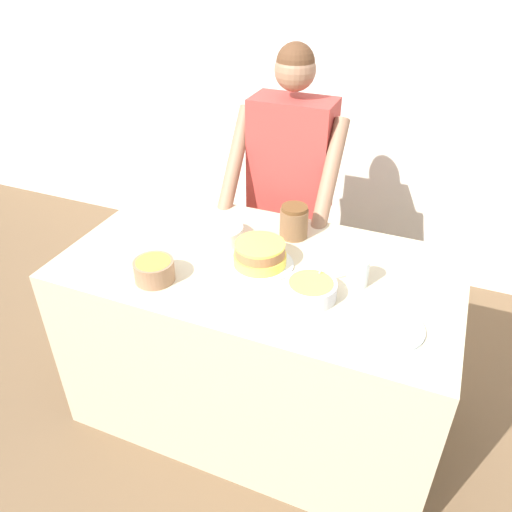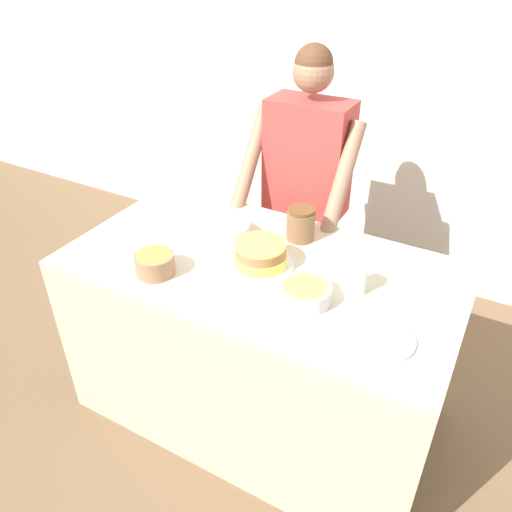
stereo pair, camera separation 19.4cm
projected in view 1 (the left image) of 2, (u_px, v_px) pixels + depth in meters
The scene contains 11 objects.
ground_plane at pixel (221, 478), 2.25m from camera, with size 14.00×14.00×0.00m, color brown.
wall_back at pixel (354, 79), 3.07m from camera, with size 10.00×0.05×2.60m.
counter at pixel (259, 341), 2.35m from camera, with size 1.66×0.89×0.89m.
person_baker at pixel (290, 176), 2.63m from camera, with size 0.57×0.47×1.64m.
cake at pixel (260, 255), 2.06m from camera, with size 0.28×0.28×0.11m.
frosting_bowl_orange at pixel (154, 270), 1.98m from camera, with size 0.16×0.16×0.09m.
frosting_bowl_white at pixel (220, 232), 2.25m from camera, with size 0.21×0.21×0.07m.
frosting_bowl_yellow at pixel (311, 289), 1.89m from camera, with size 0.20×0.20×0.18m.
drinking_glass at pixel (358, 272), 1.95m from camera, with size 0.08×0.08×0.12m.
ceramic_plate at pixel (389, 328), 1.75m from camera, with size 0.25×0.25×0.01m.
stoneware_jar at pixel (294, 222), 2.25m from camera, with size 0.13×0.13×0.15m.
Camera 1 is at (0.65, -1.17, 2.07)m, focal length 35.00 mm.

